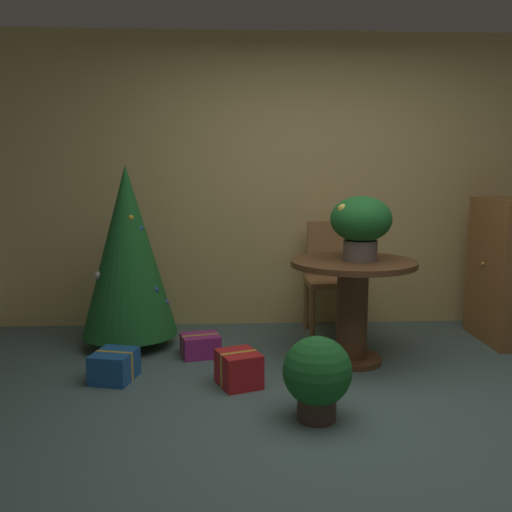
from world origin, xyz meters
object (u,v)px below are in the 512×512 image
gift_box_red (239,369)px  round_dining_table (352,295)px  gift_box_purple (201,345)px  wooden_chair_far (333,271)px  gift_box_blue (114,366)px  flower_vase (361,223)px  holiday_tree (128,251)px  potted_plant (317,375)px

gift_box_red → round_dining_table: bearing=27.0°
round_dining_table → gift_box_red: bearing=-153.0°
gift_box_purple → wooden_chair_far: bearing=28.2°
wooden_chair_far → gift_box_blue: (-1.68, -1.08, -0.44)m
gift_box_blue → flower_vase: bearing=9.4°
wooden_chair_far → holiday_tree: size_ratio=0.67×
potted_plant → flower_vase: bearing=64.9°
round_dining_table → gift_box_blue: 1.75m
wooden_chair_far → gift_box_blue: bearing=-147.3°
round_dining_table → wooden_chair_far: wooden_chair_far is taller
gift_box_purple → gift_box_blue: bearing=-139.6°
gift_box_red → gift_box_blue: (-0.84, 0.14, -0.01)m
flower_vase → gift_box_red: bearing=-154.5°
gift_box_purple → potted_plant: potted_plant is taller
round_dining_table → wooden_chair_far: (0.00, 0.79, 0.04)m
holiday_tree → gift_box_red: (0.85, -0.89, -0.66)m
gift_box_red → potted_plant: size_ratio=0.72×
flower_vase → gift_box_red: 1.35m
gift_box_purple → gift_box_blue: gift_box_blue is taller
holiday_tree → gift_box_red: holiday_tree is taller
round_dining_table → gift_box_blue: size_ratio=2.55×
wooden_chair_far → gift_box_red: 1.54m
flower_vase → gift_box_blue: (-1.72, -0.28, -0.94)m
flower_vase → gift_box_red: (-0.89, -0.42, -0.92)m
flower_vase → round_dining_table: bearing=174.5°
wooden_chair_far → gift_box_purple: bearing=-151.8°
gift_box_red → wooden_chair_far: bearing=55.3°
round_dining_table → gift_box_purple: size_ratio=2.77×
round_dining_table → wooden_chair_far: 0.79m
round_dining_table → gift_box_red: 1.02m
flower_vase → holiday_tree: holiday_tree is taller
gift_box_blue → potted_plant: size_ratio=0.74×
wooden_chair_far → potted_plant: size_ratio=1.99×
gift_box_red → gift_box_blue: gift_box_red is taller
round_dining_table → holiday_tree: holiday_tree is taller
gift_box_purple → flower_vase: bearing=-9.2°
flower_vase → potted_plant: size_ratio=0.96×
wooden_chair_far → gift_box_blue: wooden_chair_far is taller
flower_vase → holiday_tree: bearing=165.1°
holiday_tree → gift_box_purple: size_ratio=4.41×
round_dining_table → holiday_tree: size_ratio=0.63×
gift_box_blue → wooden_chair_far: bearing=32.7°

